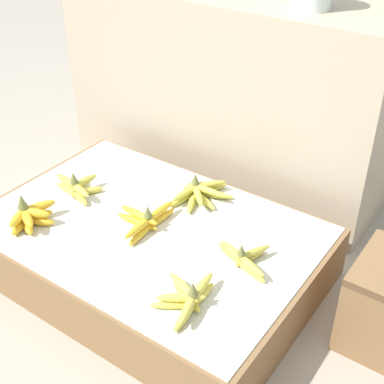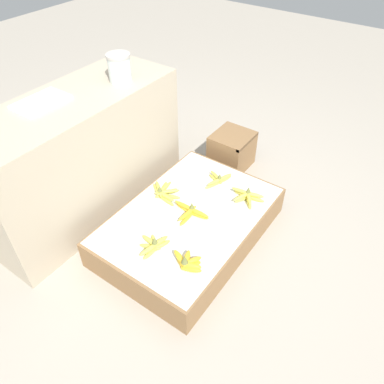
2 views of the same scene
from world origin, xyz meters
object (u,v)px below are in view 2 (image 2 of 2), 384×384
(banana_bunch_middle_midleft, at_px, (190,212))
(banana_bunch_back_midleft, at_px, (164,192))
(glass_jar, at_px, (119,68))
(foam_tray_white, at_px, (41,102))
(wooden_crate, at_px, (232,150))
(banana_bunch_front_left, at_px, (187,262))
(banana_bunch_middle_left, at_px, (153,245))
(banana_bunch_middle_midright, at_px, (218,179))
(banana_bunch_front_midright, at_px, (247,196))

(banana_bunch_middle_midleft, distance_m, banana_bunch_back_midleft, 0.25)
(glass_jar, bearing_deg, foam_tray_white, 160.22)
(wooden_crate, distance_m, banana_bunch_middle_midleft, 0.85)
(banana_bunch_front_left, xyz_separation_m, banana_bunch_middle_left, (-0.01, 0.23, -0.01))
(banana_bunch_back_midleft, bearing_deg, banana_bunch_middle_midleft, -101.18)
(banana_bunch_middle_midright, bearing_deg, glass_jar, 103.68)
(banana_bunch_front_midright, distance_m, foam_tray_white, 1.36)
(banana_bunch_front_left, xyz_separation_m, banana_bunch_back_midleft, (0.38, 0.46, -0.01))
(banana_bunch_front_midright, bearing_deg, banana_bunch_back_midleft, 121.13)
(banana_bunch_front_midright, relative_size, banana_bunch_middle_midright, 1.04)
(foam_tray_white, bearing_deg, banana_bunch_back_midleft, -62.60)
(banana_bunch_front_left, bearing_deg, glass_jar, 58.71)
(banana_bunch_front_midright, distance_m, banana_bunch_middle_left, 0.71)
(banana_bunch_middle_midleft, xyz_separation_m, banana_bunch_middle_midright, (0.37, 0.03, -0.00))
(banana_bunch_middle_midleft, xyz_separation_m, banana_bunch_back_midleft, (0.05, 0.25, -0.00))
(banana_bunch_middle_left, distance_m, glass_jar, 1.10)
(banana_bunch_middle_midright, height_order, banana_bunch_back_midleft, banana_bunch_back_midleft)
(banana_bunch_middle_left, bearing_deg, banana_bunch_middle_midleft, -2.15)
(banana_bunch_middle_midleft, bearing_deg, glass_jar, 72.69)
(wooden_crate, xyz_separation_m, banana_bunch_middle_left, (-1.16, -0.17, 0.09))
(banana_bunch_front_midright, xyz_separation_m, glass_jar, (-0.12, 0.89, 0.68))
(banana_bunch_middle_midleft, bearing_deg, foam_tray_white, 107.19)
(banana_bunch_back_midleft, xyz_separation_m, glass_jar, (0.16, 0.43, 0.68))
(wooden_crate, xyz_separation_m, banana_bunch_middle_midright, (-0.45, -0.16, 0.08))
(banana_bunch_back_midleft, distance_m, foam_tray_white, 0.90)
(banana_bunch_middle_left, xyz_separation_m, foam_tray_white, (0.08, 0.83, 0.60))
(banana_bunch_middle_midright, xyz_separation_m, foam_tray_white, (-0.63, 0.82, 0.60))
(glass_jar, bearing_deg, banana_bunch_front_left, -121.29)
(wooden_crate, xyz_separation_m, banana_bunch_front_midright, (-0.49, -0.40, 0.09))
(banana_bunch_middle_left, relative_size, banana_bunch_back_midleft, 0.83)
(banana_bunch_front_midright, height_order, banana_bunch_middle_midright, banana_bunch_front_midright)
(wooden_crate, height_order, banana_bunch_front_left, banana_bunch_front_left)
(banana_bunch_front_left, xyz_separation_m, foam_tray_white, (0.07, 1.06, 0.59))
(banana_bunch_front_midright, xyz_separation_m, foam_tray_white, (-0.59, 1.06, 0.60))
(banana_bunch_middle_left, bearing_deg, banana_bunch_front_left, -88.25)
(banana_bunch_front_left, relative_size, banana_bunch_middle_midright, 0.90)
(banana_bunch_front_left, height_order, banana_bunch_middle_left, banana_bunch_front_left)
(banana_bunch_front_left, height_order, foam_tray_white, foam_tray_white)
(glass_jar, bearing_deg, banana_bunch_middle_left, -129.64)
(banana_bunch_middle_midleft, relative_size, banana_bunch_middle_midright, 1.15)
(glass_jar, height_order, foam_tray_white, glass_jar)
(banana_bunch_middle_midright, bearing_deg, banana_bunch_middle_midleft, -175.70)
(banana_bunch_middle_left, bearing_deg, banana_bunch_back_midleft, 31.14)
(banana_bunch_front_midright, xyz_separation_m, banana_bunch_middle_left, (-0.67, 0.23, 0.00))
(banana_bunch_middle_midright, bearing_deg, banana_bunch_front_midright, -99.29)
(banana_bunch_front_midright, bearing_deg, banana_bunch_middle_midright, 80.71)
(banana_bunch_middle_midright, relative_size, banana_bunch_back_midleft, 0.88)
(banana_bunch_front_left, bearing_deg, banana_bunch_back_midleft, 50.60)
(banana_bunch_front_midright, bearing_deg, banana_bunch_middle_midleft, 146.65)
(wooden_crate, height_order, foam_tray_white, foam_tray_white)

